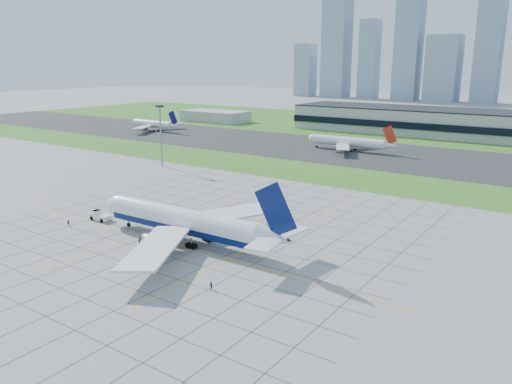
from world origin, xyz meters
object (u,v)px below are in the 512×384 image
Objects in this scene: crew_near at (68,222)px; distant_jet_0 at (154,124)px; light_mast at (160,128)px; crew_far at (211,286)px; airliner at (185,221)px; pushback_tug at (100,216)px; distant_jet_1 at (349,142)px.

distant_jet_0 is (-125.02, 151.47, 3.62)m from crew_near.
light_mast is 16.42× the size of crew_far.
distant_jet_0 is at bearing 137.79° from light_mast.
airliner is at bearing 154.06° from crew_far.
pushback_tug is 8.58m from crew_near.
light_mast is 118.49m from distant_jet_0.
light_mast is 77.51m from pushback_tug.
airliner is 1.32× the size of distant_jet_1.
crew_far is at bearing -56.35° from crew_near.
distant_jet_0 reaches higher than crew_far.
crew_near is (37.69, -72.25, -15.32)m from light_mast.
distant_jet_0 and distant_jet_1 have the same top height.
light_mast reaches higher than crew_near.
crew_near is at bearing -94.05° from distant_jet_1.
airliner is 34.18× the size of crew_near.
light_mast is 125.06m from crew_far.
pushback_tug is at bearing 174.78° from crew_far.
distant_jet_0 is at bearing 136.88° from airliner.
distant_jet_0 is (-181.76, 159.75, 3.71)m from crew_far.
airliner is at bearing 0.66° from pushback_tug.
pushback_tug is at bearing -57.63° from light_mast.
pushback_tug is (40.71, -64.22, -15.03)m from light_mast.
pushback_tug is 56.14m from crew_far.
airliner is 35.62m from crew_near.
pushback_tug is 145.50m from distant_jet_1.
crew_far is 0.04× the size of distant_jet_1.
distant_jet_1 reaches higher than crew_far.
crew_near is 0.04× the size of distant_jet_1.
distant_jet_1 is (10.85, 153.28, 3.63)m from crew_near.
light_mast is 0.60× the size of distant_jet_0.
distant_jet_0 is 0.96× the size of distant_jet_1.
crew_near reaches higher than crew_far.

